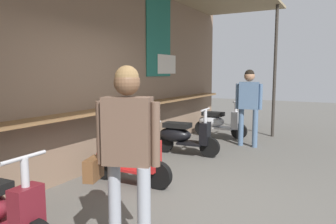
% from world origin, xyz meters
% --- Properties ---
extents(ground_plane, '(32.29, 32.29, 0.00)m').
position_xyz_m(ground_plane, '(0.00, 0.00, 0.00)').
color(ground_plane, '#56544F').
extents(market_stall_facade, '(11.53, 2.43, 3.53)m').
position_xyz_m(market_stall_facade, '(0.00, 1.86, 1.96)').
color(market_stall_facade, '#7F6651').
rests_on(market_stall_facade, ground_plane).
extents(scooter_red, '(0.46, 1.40, 0.97)m').
position_xyz_m(scooter_red, '(0.04, 1.08, 0.39)').
color(scooter_red, red).
rests_on(scooter_red, ground_plane).
extents(scooter_black, '(0.49, 1.40, 0.97)m').
position_xyz_m(scooter_black, '(2.03, 1.08, 0.39)').
color(scooter_black, black).
rests_on(scooter_black, ground_plane).
extents(scooter_silver, '(0.46, 1.40, 0.97)m').
position_xyz_m(scooter_silver, '(4.08, 1.08, 0.39)').
color(scooter_silver, '#B2B5BA').
rests_on(scooter_silver, ground_plane).
extents(shopper_with_handbag, '(0.42, 0.67, 1.74)m').
position_xyz_m(shopper_with_handbag, '(-1.53, -0.10, 1.07)').
color(shopper_with_handbag, '#999EA8').
rests_on(shopper_with_handbag, ground_plane).
extents(shopper_browsing, '(0.27, 0.58, 1.74)m').
position_xyz_m(shopper_browsing, '(3.38, 0.10, 1.08)').
color(shopper_browsing, slate).
rests_on(shopper_browsing, ground_plane).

